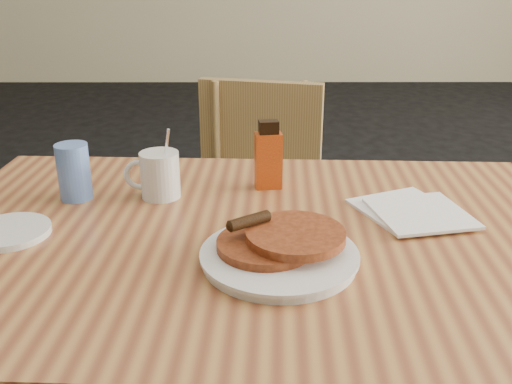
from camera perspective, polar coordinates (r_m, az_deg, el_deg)
main_table at (r=1.05m, az=-0.32°, el=-6.05°), size 1.29×0.90×0.75m
chair_main_far at (r=1.79m, az=0.45°, el=-0.56°), size 0.47×0.48×0.86m
pancake_plate at (r=0.93m, az=2.36°, el=-5.85°), size 0.26×0.26×0.07m
coffee_mug at (r=1.18m, az=-9.70°, el=1.79°), size 0.11×0.08×0.15m
syrup_bottle at (r=1.20m, az=1.25°, el=3.51°), size 0.06×0.04×0.15m
napkin_stack at (r=1.14m, az=15.39°, el=-1.87°), size 0.23×0.24×0.01m
blue_tumbler at (r=1.21m, az=-17.75°, el=1.94°), size 0.08×0.08×0.12m
side_saucer at (r=1.11m, az=-23.44°, el=-3.66°), size 0.18×0.18×0.01m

